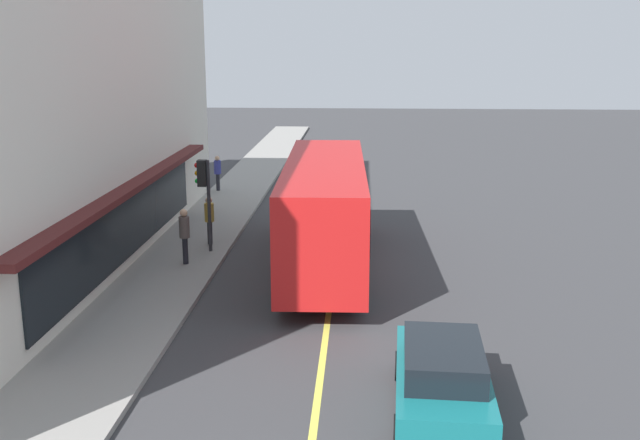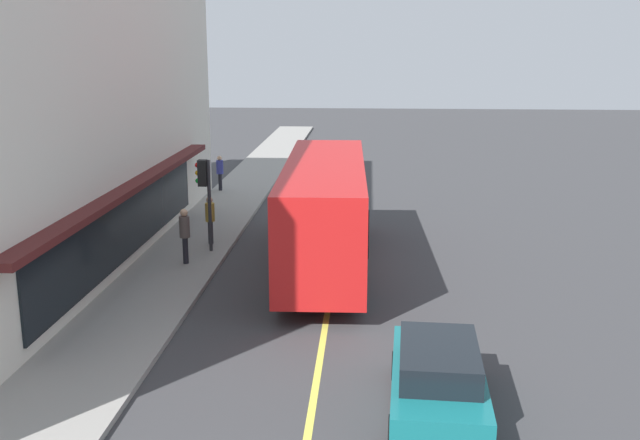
% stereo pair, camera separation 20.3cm
% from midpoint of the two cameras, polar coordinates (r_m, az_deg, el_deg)
% --- Properties ---
extents(ground, '(120.00, 120.00, 0.00)m').
position_cam_midpoint_polar(ground, '(24.46, 0.92, -3.57)').
color(ground, '#38383A').
extents(sidewalk, '(80.00, 2.86, 0.15)m').
position_cam_midpoint_polar(sidewalk, '(25.19, -11.06, -3.14)').
color(sidewalk, gray).
rests_on(sidewalk, ground).
extents(lane_centre_stripe, '(36.00, 0.16, 0.01)m').
position_cam_midpoint_polar(lane_centre_stripe, '(24.46, 0.92, -3.57)').
color(lane_centre_stripe, '#D8D14C').
rests_on(lane_centre_stripe, ground).
extents(bus, '(11.20, 2.86, 3.50)m').
position_cam_midpoint_polar(bus, '(23.85, 0.13, 0.92)').
color(bus, red).
rests_on(bus, ground).
extents(traffic_light, '(0.30, 0.52, 3.20)m').
position_cam_midpoint_polar(traffic_light, '(25.41, -9.24, 2.79)').
color(traffic_light, '#2D2D33').
rests_on(traffic_light, sidewalk).
extents(car_teal, '(4.39, 2.04, 1.52)m').
position_cam_midpoint_polar(car_teal, '(15.04, 9.06, -12.12)').
color(car_teal, '#14666B').
rests_on(car_teal, ground).
extents(pedestrian_mid_block, '(0.34, 0.34, 1.71)m').
position_cam_midpoint_polar(pedestrian_mid_block, '(36.27, -8.12, 3.88)').
color(pedestrian_mid_block, black).
rests_on(pedestrian_mid_block, sidewalk).
extents(pedestrian_near_storefront, '(0.34, 0.34, 1.73)m').
position_cam_midpoint_polar(pedestrian_near_storefront, '(26.57, -8.80, 0.32)').
color(pedestrian_near_storefront, black).
rests_on(pedestrian_near_storefront, sidewalk).
extents(pedestrian_by_curb, '(0.34, 0.34, 1.84)m').
position_cam_midpoint_polar(pedestrian_by_curb, '(24.30, -10.71, -0.83)').
color(pedestrian_by_curb, black).
rests_on(pedestrian_by_curb, sidewalk).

